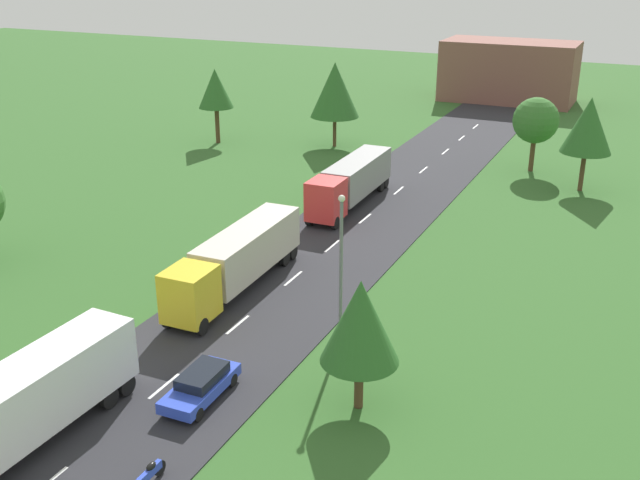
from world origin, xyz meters
name	(u,v)px	position (x,y,z in m)	size (l,w,h in m)	color
road	(230,332)	(0.00, 24.50, 0.03)	(10.00, 140.00, 0.06)	#2B2B30
lane_marking_centre	(196,360)	(0.00, 21.17, 0.07)	(0.16, 120.48, 0.01)	white
truck_lead	(14,410)	(-2.39, 11.79, 2.16)	(2.81, 12.93, 3.71)	orange
truck_second	(237,259)	(-2.41, 29.40, 2.09)	(2.83, 13.07, 3.49)	yellow
truck_third	(351,181)	(-2.33, 47.15, 2.10)	(2.68, 12.78, 3.50)	red
car_second	(201,384)	(2.21, 18.42, 0.80)	(1.95, 4.59, 1.39)	blue
motorcycle_courier	(149,474)	(3.73, 12.48, 0.54)	(0.28, 1.94, 0.91)	black
lamppost_second	(341,262)	(5.85, 26.35, 4.60)	(0.36, 0.36, 8.25)	slate
tree_oak	(536,121)	(9.24, 63.67, 4.83)	(4.24, 4.24, 6.97)	#513823
tree_birch	(360,322)	(9.12, 20.98, 4.41)	(3.60, 3.60, 6.41)	#513823
tree_maple	(588,126)	(14.26, 59.37, 5.75)	(4.29, 4.29, 8.13)	#513823
tree_pine	(335,90)	(-11.43, 64.30, 5.98)	(5.11, 5.11, 8.81)	#513823
tree_lime	(215,89)	(-23.50, 60.33, 5.82)	(3.71, 3.71, 7.92)	#513823
distant_building	(509,71)	(-0.09, 97.07, 4.02)	(17.56, 8.84, 8.04)	brown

